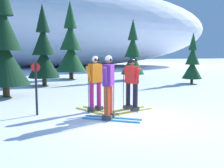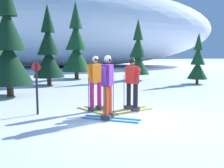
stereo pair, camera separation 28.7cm
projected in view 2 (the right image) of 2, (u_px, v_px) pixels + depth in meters
ground_plane at (128, 120)px, 7.47m from camera, size 120.00×120.00×0.00m
skier_red_jacket at (132, 83)px, 8.53m from camera, size 1.71×1.01×1.76m
skier_orange_jacket at (96, 83)px, 8.47m from camera, size 1.26×1.76×1.83m
skier_purple_jacket at (108, 86)px, 7.44m from camera, size 1.70×1.26×1.86m
pine_tree_left at (8, 45)px, 11.18m from camera, size 2.07×2.07×5.36m
pine_tree_center_left at (48, 52)px, 15.06m from camera, size 1.82×1.82×4.72m
pine_tree_center_right at (76, 47)px, 18.61m from camera, size 2.15×2.15×5.57m
pine_tree_right at (138, 55)px, 17.76m from camera, size 1.63×1.63×4.22m
pine_tree_far_right at (198, 62)px, 15.72m from camera, size 1.22×1.22×3.15m
snow_ridge_background at (72, 28)px, 34.39m from camera, size 39.70×19.24×10.21m
trail_marker_post at (37, 85)px, 8.02m from camera, size 0.28×0.07×1.63m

